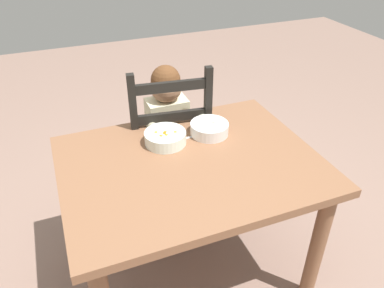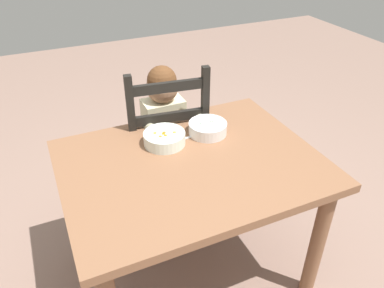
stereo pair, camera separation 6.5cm
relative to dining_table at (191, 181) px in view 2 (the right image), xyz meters
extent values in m
plane|color=gray|center=(0.00, 0.00, -0.61)|extent=(8.00, 8.00, 0.00)
cube|color=brown|center=(0.00, 0.00, 0.09)|extent=(1.12, 0.86, 0.04)
cylinder|color=brown|center=(0.49, -0.36, -0.27)|extent=(0.07, 0.07, 0.68)
cylinder|color=brown|center=(-0.49, 0.36, -0.27)|extent=(0.07, 0.07, 0.68)
cylinder|color=brown|center=(0.49, 0.36, -0.27)|extent=(0.07, 0.07, 0.68)
cube|color=black|center=(0.06, 0.53, -0.16)|extent=(0.47, 0.47, 0.02)
cube|color=black|center=(0.27, 0.69, -0.39)|extent=(0.04, 0.04, 0.44)
cube|color=black|center=(-0.11, 0.74, -0.39)|extent=(0.04, 0.04, 0.44)
cube|color=black|center=(0.22, 0.32, -0.39)|extent=(0.04, 0.04, 0.44)
cube|color=black|center=(-0.16, 0.37, -0.39)|extent=(0.04, 0.04, 0.44)
cube|color=black|center=(0.22, 0.32, 0.13)|extent=(0.04, 0.04, 0.55)
cube|color=black|center=(-0.16, 0.37, 0.13)|extent=(0.04, 0.04, 0.55)
cube|color=black|center=(0.03, 0.34, 0.32)|extent=(0.36, 0.07, 0.05)
cube|color=black|center=(0.03, 0.34, 0.15)|extent=(0.36, 0.07, 0.05)
cube|color=beige|center=(0.06, 0.50, 0.01)|extent=(0.22, 0.14, 0.32)
sphere|color=#A97758|center=(0.06, 0.50, 0.25)|extent=(0.17, 0.17, 0.17)
sphere|color=brown|center=(0.06, 0.50, 0.28)|extent=(0.16, 0.16, 0.16)
cylinder|color=#3F4C72|center=(0.00, 0.38, -0.38)|extent=(0.07, 0.07, 0.46)
cylinder|color=#3F4C72|center=(0.11, 0.38, -0.38)|extent=(0.07, 0.07, 0.46)
cylinder|color=beige|center=(-0.07, 0.40, 0.09)|extent=(0.06, 0.24, 0.13)
cylinder|color=beige|center=(0.19, 0.40, 0.09)|extent=(0.06, 0.24, 0.13)
cylinder|color=white|center=(0.17, 0.18, 0.14)|extent=(0.19, 0.19, 0.06)
cylinder|color=white|center=(0.17, 0.18, 0.12)|extent=(0.08, 0.08, 0.01)
cylinder|color=#47923E|center=(0.17, 0.18, 0.15)|extent=(0.15, 0.15, 0.03)
sphere|color=#4A933B|center=(0.19, 0.18, 0.17)|extent=(0.01, 0.01, 0.01)
sphere|color=#4C9B46|center=(0.19, 0.19, 0.17)|extent=(0.01, 0.01, 0.01)
sphere|color=#458B47|center=(0.13, 0.19, 0.17)|extent=(0.01, 0.01, 0.01)
cylinder|color=white|center=(-0.06, 0.18, 0.14)|extent=(0.20, 0.20, 0.06)
cylinder|color=white|center=(-0.06, 0.18, 0.12)|extent=(0.09, 0.09, 0.01)
cylinder|color=orange|center=(-0.06, 0.18, 0.15)|extent=(0.16, 0.16, 0.03)
cube|color=orange|center=(-0.08, 0.16, 0.17)|extent=(0.02, 0.02, 0.01)
cube|color=orange|center=(-0.06, 0.17, 0.17)|extent=(0.02, 0.02, 0.01)
cube|color=orange|center=(-0.01, 0.17, 0.17)|extent=(0.02, 0.02, 0.01)
cube|color=orange|center=(-0.10, 0.20, 0.17)|extent=(0.02, 0.02, 0.01)
cube|color=orange|center=(-0.06, 0.16, 0.17)|extent=(0.02, 0.02, 0.01)
cube|color=orange|center=(-0.05, 0.18, 0.17)|extent=(0.02, 0.02, 0.01)
cube|color=silver|center=(0.06, 0.18, 0.12)|extent=(0.10, 0.02, 0.00)
ellipsoid|color=silver|center=(0.00, 0.17, 0.12)|extent=(0.05, 0.03, 0.01)
camera|label=1|loc=(-0.49, -1.25, 1.08)|focal=35.28mm
camera|label=2|loc=(-0.55, -1.23, 1.08)|focal=35.28mm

